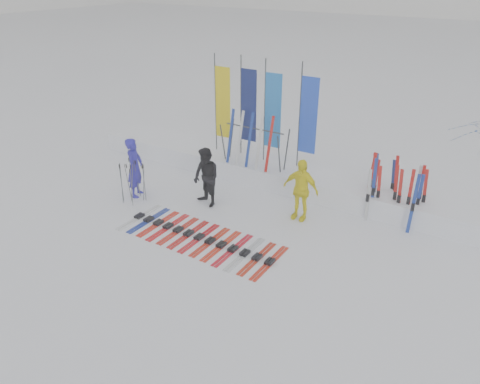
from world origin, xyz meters
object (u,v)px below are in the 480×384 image
Objects in this scene: person_blue at (135,168)px; ski_row at (199,237)px; person_yellow at (301,190)px; ski_rack at (254,141)px; person_black at (206,178)px.

ski_row is at bearing -131.18° from person_blue.
person_yellow is at bearing 54.63° from ski_row.
person_blue is at bearing 161.87° from ski_row.
ski_rack reaches higher than person_yellow.
ski_rack reaches higher than ski_row.
ski_row is (-1.66, -2.34, -0.83)m from person_yellow.
person_blue is 3.69m from ski_rack.
person_blue reaches higher than person_yellow.
person_black is 2.69m from person_yellow.
person_black is (2.14, 0.62, -0.04)m from person_blue.
person_black is 0.84× the size of ski_rack.
person_blue is 2.22m from person_black.
person_yellow reaches higher than person_black.
person_blue is at bearing -164.41° from person_yellow.
person_black is 2.17m from ski_rack.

